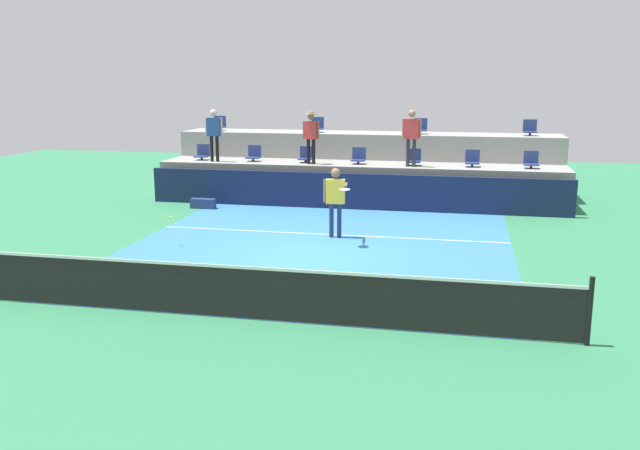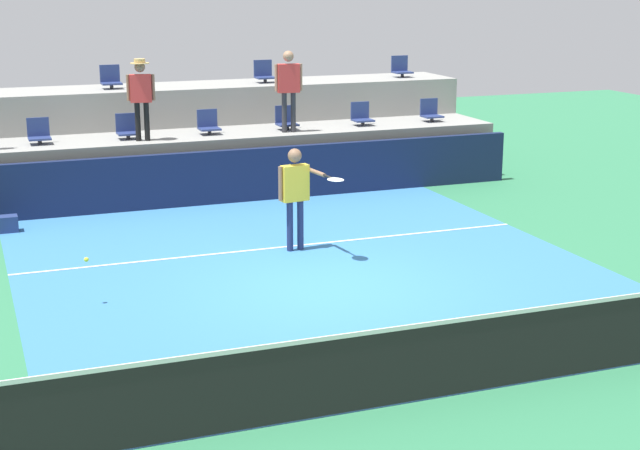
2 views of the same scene
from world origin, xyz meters
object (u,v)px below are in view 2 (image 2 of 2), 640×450
Objects in this scene: stadium_chair_lower_center at (208,124)px; stadium_chair_lower_right at (361,116)px; stadium_chair_lower_mid_left at (127,128)px; stadium_chair_lower_far_right at (431,112)px; spectator_with_hat at (141,91)px; stadium_chair_lower_mid_right at (286,120)px; tennis_player at (296,189)px; stadium_chair_upper_right at (264,73)px; spectator_in_white at (289,83)px; stadium_chair_upper_left at (111,79)px; stadium_chair_upper_far_right at (401,68)px; stadium_chair_lower_left at (39,133)px; tennis_ball at (86,260)px.

stadium_chair_lower_center and stadium_chair_lower_right have the same top height.
stadium_chair_lower_mid_left is 1.00× the size of stadium_chair_lower_far_right.
stadium_chair_lower_far_right is 6.85m from spectator_with_hat.
stadium_chair_lower_mid_left and stadium_chair_lower_far_right have the same top height.
stadium_chair_lower_center is 3.56m from stadium_chair_lower_right.
tennis_player is at bearing -106.87° from stadium_chair_lower_mid_right.
stadium_chair_upper_right reaches higher than stadium_chair_lower_mid_right.
stadium_chair_lower_mid_left is 4.08m from stadium_chair_upper_right.
spectator_in_white reaches higher than stadium_chair_lower_right.
stadium_chair_upper_left is 7.14m from stadium_chair_upper_far_right.
stadium_chair_lower_left is at bearing 180.00° from stadium_chair_lower_far_right.
stadium_chair_lower_center is 7.59m from tennis_ball.
tennis_ball is at bearing -156.54° from tennis_player.
spectator_in_white reaches higher than stadium_chair_lower_center.
tennis_ball is at bearing -136.44° from stadium_chair_lower_right.
stadium_chair_lower_mid_right and stadium_chair_lower_far_right have the same top height.
stadium_chair_upper_far_right is (8.89, 1.80, 0.85)m from stadium_chair_lower_left.
stadium_chair_lower_left is at bearing 169.29° from spectator_with_hat.
stadium_chair_lower_left is 8.82m from stadium_chair_lower_far_right.
stadium_chair_lower_center is 1.00× the size of stadium_chair_upper_left.
stadium_chair_lower_far_right is 1.00× the size of stadium_chair_upper_far_right.
stadium_chair_lower_center is 1.00× the size of stadium_chair_lower_right.
spectator_with_hat is at bearing -10.71° from stadium_chair_lower_left.
stadium_chair_lower_right is at bearing 0.00° from stadium_chair_lower_left.
stadium_chair_lower_center is (1.73, 0.00, 0.00)m from stadium_chair_lower_mid_left.
stadium_chair_lower_mid_left is 0.31× the size of spectator_with_hat.
stadium_chair_lower_mid_left is at bearing 0.00° from stadium_chair_lower_left.
spectator_with_hat reaches higher than stadium_chair_lower_left.
tennis_ball is at bearing -117.46° from stadium_chair_lower_center.
stadium_chair_upper_far_right reaches higher than stadium_chair_lower_far_right.
stadium_chair_lower_left is at bearing 180.00° from stadium_chair_lower_right.
stadium_chair_lower_mid_left is 6.97m from tennis_ball.
stadium_chair_lower_center is at bearing 0.00° from stadium_chair_lower_left.
stadium_chair_upper_far_right is 7.65× the size of tennis_ball.
stadium_chair_upper_left is 8.83m from tennis_ball.
stadium_chair_lower_left is at bearing 175.78° from spectator_in_white.
stadium_chair_lower_mid_left is 1.00× the size of stadium_chair_upper_left.
stadium_chair_lower_left is 1.00× the size of stadium_chair_upper_far_right.
stadium_chair_lower_mid_right is 1.00× the size of stadium_chair_upper_far_right.
tennis_ball is at bearing -89.77° from stadium_chair_lower_left.
spectator_with_hat is 24.60× the size of tennis_ball.
spectator_in_white reaches higher than stadium_chair_lower_mid_left.
stadium_chair_lower_center is at bearing 180.00° from stadium_chair_lower_mid_right.
tennis_player is 5.15m from spectator_with_hat.
stadium_chair_upper_far_right is at bearing 0.00° from stadium_chair_upper_right.
stadium_chair_upper_left is 0.31× the size of spectator_with_hat.
stadium_chair_upper_left is 0.30× the size of tennis_player.
stadium_chair_lower_mid_left and stadium_chair_lower_right have the same top height.
stadium_chair_upper_right is (1.83, 1.80, 0.85)m from stadium_chair_lower_center.
tennis_ball is at bearing -128.02° from stadium_chair_lower_mid_right.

